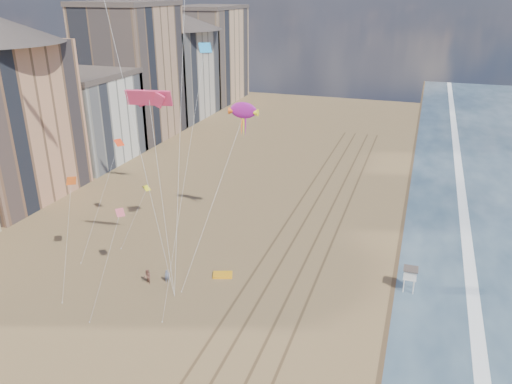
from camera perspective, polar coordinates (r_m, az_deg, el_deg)
wet_sand at (r=71.70m, az=19.65°, el=-5.04°), size 260.00×260.00×0.00m
foam at (r=72.02m, az=22.98°, el=-5.42°), size 260.00×260.00×0.00m
tracks at (r=64.09m, az=4.71°, el=-7.05°), size 7.68×120.00×0.01m
buildings at (r=110.34m, az=-15.62°, el=12.16°), size 34.72×131.35×29.00m
lifeguard_stand at (r=58.14m, az=17.22°, el=-8.90°), size 1.57×1.57×2.83m
grounded_kite at (r=59.42m, az=-3.83°, el=-9.43°), size 2.60×2.10×0.26m
show_kite at (r=63.92m, az=-1.46°, el=9.27°), size 3.98×8.75×23.17m
kite_flyer_a at (r=58.65m, az=-10.12°, el=-9.47°), size 0.69×0.64×1.57m
kite_flyer_b at (r=58.79m, az=-12.28°, el=-9.45°), size 1.07×0.97×1.80m
small_kites at (r=59.61m, az=-13.58°, el=5.19°), size 17.31×17.44×21.93m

